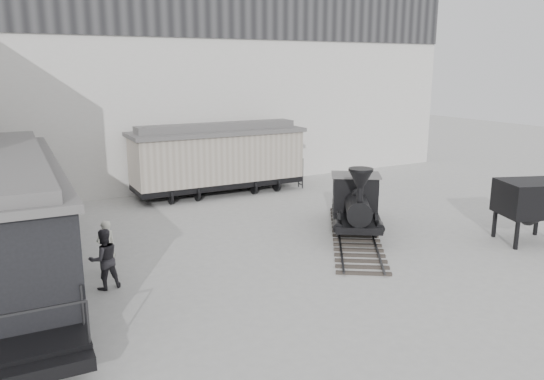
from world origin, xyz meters
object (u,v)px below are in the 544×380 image
boxcar (218,157)px  visitor_b (104,259)px  locomotive (355,206)px  visitor_a (106,247)px  coal_hopper (530,203)px  passenger_coach (10,217)px

boxcar → visitor_b: 12.51m
locomotive → visitor_a: 9.74m
locomotive → visitor_b: locomotive is taller
boxcar → coal_hopper: (7.12, -13.00, -0.40)m
boxcar → passenger_coach: 12.66m
locomotive → passenger_coach: size_ratio=0.57×
passenger_coach → visitor_a: passenger_coach is taller
passenger_coach → visitor_b: bearing=-40.5°
passenger_coach → locomotive: bearing=-3.5°
passenger_coach → coal_hopper: (17.30, -5.48, -0.49)m
boxcar → coal_hopper: boxcar is taller
visitor_a → passenger_coach: bearing=-39.1°
coal_hopper → boxcar: bearing=139.6°
locomotive → boxcar: boxcar is taller
locomotive → boxcar: bearing=137.6°
locomotive → passenger_coach: passenger_coach is taller
locomotive → visitor_a: size_ratio=4.40×
locomotive → coal_hopper: bearing=-6.2°
visitor_b → passenger_coach: bearing=-49.3°
passenger_coach → visitor_b: (2.29, -2.14, -1.10)m
visitor_b → visitor_a: bearing=-111.0°
passenger_coach → visitor_b: 3.32m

